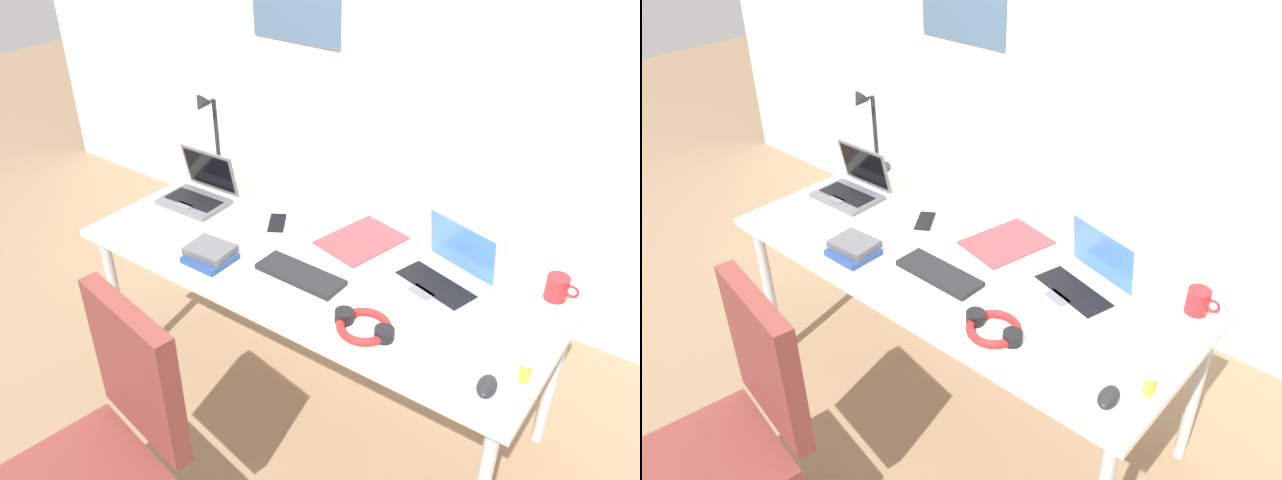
{
  "view_description": "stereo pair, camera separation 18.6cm",
  "coord_description": "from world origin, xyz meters",
  "views": [
    {
      "loc": [
        1.16,
        -1.61,
        2.07
      ],
      "look_at": [
        0.0,
        0.0,
        0.82
      ],
      "focal_mm": 35.84,
      "sensor_mm": 36.0,
      "label": 1
    },
    {
      "loc": [
        1.3,
        -1.49,
        2.07
      ],
      "look_at": [
        0.0,
        0.0,
        0.82
      ],
      "focal_mm": 35.84,
      "sensor_mm": 36.0,
      "label": 2
    }
  ],
  "objects": [
    {
      "name": "book_stack",
      "position": [
        -0.33,
        -0.25,
        0.77
      ],
      "size": [
        0.18,
        0.16,
        0.05
      ],
      "color": "navy",
      "rests_on": "desk"
    },
    {
      "name": "computer_mouse",
      "position": [
        0.78,
        -0.27,
        0.76
      ],
      "size": [
        0.07,
        0.1,
        0.03
      ],
      "primitive_type": "ellipsoid",
      "rotation": [
        0.0,
        0.0,
        0.14
      ],
      "color": "black",
      "rests_on": "desk"
    },
    {
      "name": "desk",
      "position": [
        0.0,
        0.0,
        0.68
      ],
      "size": [
        1.8,
        0.8,
        0.74
      ],
      "color": "silver",
      "rests_on": "ground_plane"
    },
    {
      "name": "desk_lamp",
      "position": [
        -0.8,
        0.28,
        0.94
      ],
      "size": [
        0.12,
        0.18,
        0.4
      ],
      "color": "black",
      "rests_on": "desk"
    },
    {
      "name": "ground_plane",
      "position": [
        0.0,
        0.0,
        0.0
      ],
      "size": [
        12.0,
        12.0,
        0.0
      ],
      "primitive_type": "plane",
      "color": "#7A6047"
    },
    {
      "name": "laptop_center",
      "position": [
        -0.68,
        0.06,
        0.78
      ],
      "size": [
        0.29,
        0.24,
        0.21
      ],
      "color": "#515459",
      "rests_on": "desk"
    },
    {
      "name": "paper_folder_front_left",
      "position": [
        0.06,
        0.19,
        0.74
      ],
      "size": [
        0.29,
        0.35,
        0.01
      ],
      "primitive_type": "cube",
      "rotation": [
        0.0,
        0.0,
        -0.23
      ],
      "color": "red",
      "rests_on": "desk"
    },
    {
      "name": "external_keyboard",
      "position": [
        0.01,
        -0.14,
        0.75
      ],
      "size": [
        0.33,
        0.13,
        0.02
      ],
      "primitive_type": "cube",
      "rotation": [
        0.0,
        0.0,
        -0.02
      ],
      "color": "black",
      "rests_on": "desk"
    },
    {
      "name": "laptop_by_keyboard",
      "position": [
        0.45,
        0.11,
        0.79
      ],
      "size": [
        0.37,
        0.33,
        0.24
      ],
      "color": "#B7BABC",
      "rests_on": "desk"
    },
    {
      "name": "pill_bottle",
      "position": [
        0.85,
        -0.17,
        0.78
      ],
      "size": [
        0.04,
        0.04,
        0.08
      ],
      "color": "gold",
      "rests_on": "desk"
    },
    {
      "name": "office_chair",
      "position": [
        -0.13,
        -0.96,
        0.4
      ],
      "size": [
        0.52,
        0.57,
        0.97
      ],
      "color": "black",
      "rests_on": "ground_plane"
    },
    {
      "name": "coffee_mug",
      "position": [
        0.79,
        0.27,
        0.78
      ],
      "size": [
        0.11,
        0.08,
        0.09
      ],
      "color": "#B21E23",
      "rests_on": "desk"
    },
    {
      "name": "cell_phone",
      "position": [
        -0.29,
        0.1,
        0.74
      ],
      "size": [
        0.13,
        0.15,
        0.01
      ],
      "primitive_type": "cube",
      "rotation": [
        0.0,
        0.0,
        0.57
      ],
      "color": "black",
      "rests_on": "desk"
    },
    {
      "name": "wall_back",
      "position": [
        -0.0,
        1.1,
        1.3
      ],
      "size": [
        6.0,
        0.13,
        2.6
      ],
      "color": "silver",
      "rests_on": "ground_plane"
    },
    {
      "name": "headphones",
      "position": [
        0.35,
        -0.25,
        0.76
      ],
      "size": [
        0.21,
        0.18,
        0.04
      ],
      "color": "red",
      "rests_on": "desk"
    }
  ]
}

